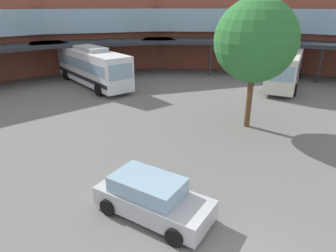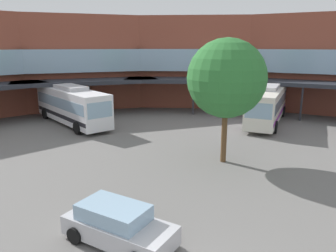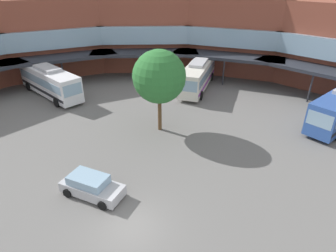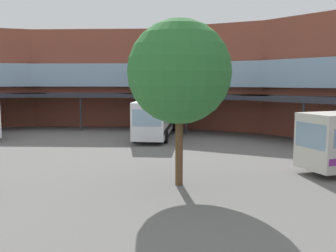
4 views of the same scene
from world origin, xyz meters
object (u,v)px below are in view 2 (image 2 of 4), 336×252
object	(u,v)px
bus_0	(72,105)
plaza_tree	(227,79)
bus_1	(267,104)
parked_car	(118,225)

from	to	relation	value
bus_0	plaza_tree	world-z (taller)	plaza_tree
bus_0	plaza_tree	distance (m)	16.78
bus_1	parked_car	bearing A→B (deg)	-6.11
plaza_tree	bus_1	bearing A→B (deg)	65.28
bus_0	parked_car	distance (m)	20.65
parked_car	bus_0	bearing A→B (deg)	141.19
bus_1	plaza_tree	size ratio (longest dim) A/B	1.42
bus_1	plaza_tree	bearing A→B (deg)	-4.86
bus_0	plaza_tree	xyz separation A→B (m)	(13.43, -9.42, 3.51)
bus_1	bus_0	bearing A→B (deg)	-64.60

